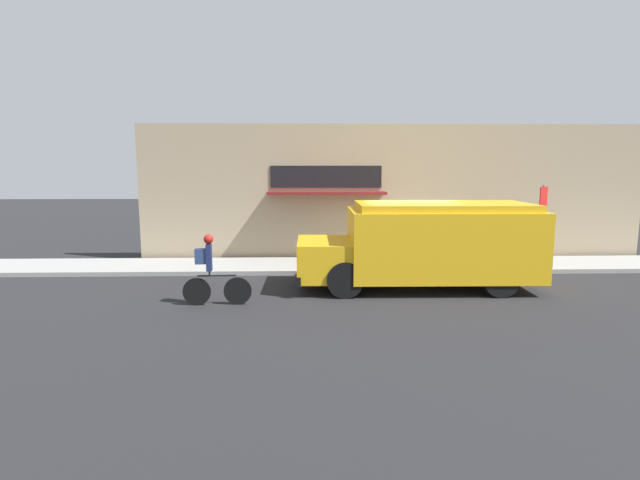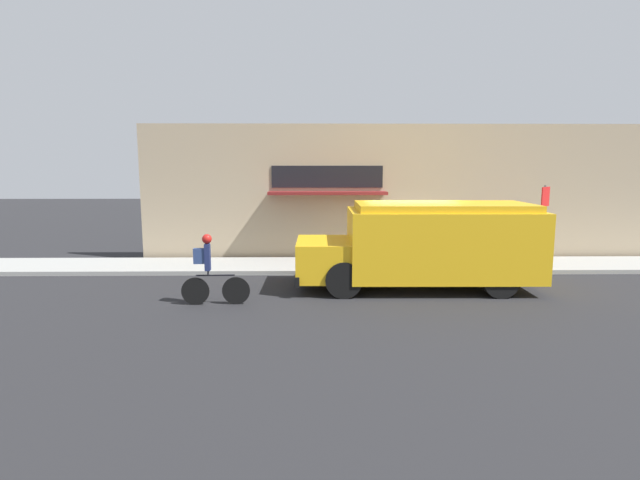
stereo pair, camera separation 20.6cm
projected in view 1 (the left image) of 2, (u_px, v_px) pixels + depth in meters
The scene contains 7 objects.
ground_plane at pixel (407, 275), 15.04m from camera, with size 70.00×70.00×0.00m, color #232326.
sidewalk at pixel (400, 265), 16.15m from camera, with size 28.00×2.27×0.13m.
storefront at pixel (392, 193), 17.18m from camera, with size 17.41×0.92×4.65m.
school_bus at pixel (427, 244), 13.26m from camera, with size 6.33×2.84×2.29m.
cyclist at pixel (211, 270), 11.65m from camera, with size 1.61×0.23×1.69m.
stop_sign_post at pixel (542, 212), 15.52m from camera, with size 0.45×0.45×2.53m.
trash_bin at pixel (400, 250), 16.25m from camera, with size 0.53×0.53×0.82m.
Camera 1 is at (-3.05, -14.63, 3.26)m, focal length 28.00 mm.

